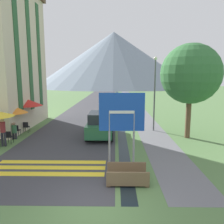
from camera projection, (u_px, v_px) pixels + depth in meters
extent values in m
plane|color=#517542|center=(110.00, 112.00, 27.12)|extent=(160.00, 160.00, 0.00)
cube|color=#38383D|center=(96.00, 103.00, 37.03)|extent=(6.40, 60.00, 0.01)
cube|color=slate|center=(132.00, 103.00, 36.94)|extent=(2.20, 60.00, 0.01)
cube|color=black|center=(118.00, 103.00, 36.97)|extent=(0.60, 60.00, 0.00)
cube|color=yellow|center=(44.00, 174.00, 9.83)|extent=(5.44, 0.44, 0.01)
cube|color=yellow|center=(49.00, 168.00, 10.53)|extent=(5.44, 0.44, 0.01)
cube|color=yellow|center=(53.00, 162.00, 11.22)|extent=(5.44, 0.44, 0.01)
cone|color=gray|center=(114.00, 60.00, 98.42)|extent=(70.38, 70.38, 24.14)
cube|color=#285633|center=(17.00, 50.00, 16.02)|extent=(0.06, 0.70, 9.39)
cube|color=#285633|center=(30.00, 54.00, 18.33)|extent=(0.06, 0.70, 9.39)
cube|color=#285633|center=(39.00, 56.00, 20.64)|extent=(0.06, 0.70, 9.39)
cylinder|color=gray|center=(109.00, 138.00, 10.64)|extent=(0.10, 0.10, 2.73)
cylinder|color=gray|center=(134.00, 139.00, 10.62)|extent=(0.10, 0.10, 2.73)
cube|color=#1947B7|center=(122.00, 112.00, 10.40)|extent=(2.18, 0.05, 1.84)
cube|color=white|center=(122.00, 112.00, 10.37)|extent=(1.20, 0.02, 0.14)
cube|color=brown|center=(127.00, 178.00, 9.10)|extent=(1.70, 1.10, 0.12)
cube|color=brown|center=(128.00, 178.00, 8.56)|extent=(1.70, 0.08, 0.45)
cube|color=brown|center=(127.00, 167.00, 9.56)|extent=(1.70, 0.08, 0.45)
cube|color=brown|center=(109.00, 181.00, 9.13)|extent=(0.16, 0.99, 0.08)
cube|color=brown|center=(146.00, 181.00, 9.11)|extent=(0.16, 0.99, 0.08)
cube|color=#28663D|center=(100.00, 127.00, 15.99)|extent=(1.78, 4.21, 0.84)
cube|color=#23282D|center=(100.00, 117.00, 15.66)|extent=(1.51, 2.32, 0.68)
cylinder|color=black|center=(91.00, 128.00, 17.36)|extent=(0.18, 0.60, 0.60)
cylinder|color=black|center=(112.00, 128.00, 17.33)|extent=(0.18, 0.60, 0.60)
cylinder|color=black|center=(86.00, 137.00, 14.78)|extent=(0.18, 0.60, 0.60)
cylinder|color=black|center=(112.00, 137.00, 14.76)|extent=(0.18, 0.60, 0.60)
cube|color=silver|center=(106.00, 105.00, 28.45)|extent=(1.64, 4.31, 0.84)
cube|color=#23282D|center=(106.00, 99.00, 28.12)|extent=(1.40, 2.37, 0.68)
cylinder|color=black|center=(101.00, 107.00, 29.85)|extent=(0.18, 0.60, 0.60)
cylinder|color=black|center=(112.00, 107.00, 29.83)|extent=(0.18, 0.60, 0.60)
cylinder|color=black|center=(99.00, 110.00, 27.21)|extent=(0.18, 0.60, 0.60)
cylinder|color=black|center=(112.00, 110.00, 27.19)|extent=(0.18, 0.60, 0.60)
cube|color=black|center=(9.00, 137.00, 14.33)|extent=(0.40, 0.40, 0.04)
cube|color=black|center=(8.00, 134.00, 14.12)|extent=(0.40, 0.04, 0.40)
cylinder|color=black|center=(8.00, 139.00, 14.53)|extent=(0.03, 0.03, 0.45)
cylinder|color=black|center=(13.00, 139.00, 14.53)|extent=(0.03, 0.03, 0.45)
cylinder|color=black|center=(6.00, 141.00, 14.20)|extent=(0.03, 0.03, 0.45)
cylinder|color=black|center=(11.00, 141.00, 14.19)|extent=(0.03, 0.03, 0.45)
cylinder|color=black|center=(1.00, 143.00, 13.69)|extent=(0.03, 0.03, 0.45)
cube|color=black|center=(27.00, 127.00, 17.21)|extent=(0.40, 0.40, 0.04)
cube|color=black|center=(26.00, 125.00, 17.00)|extent=(0.40, 0.04, 0.40)
cylinder|color=black|center=(26.00, 129.00, 17.42)|extent=(0.03, 0.03, 0.45)
cylinder|color=black|center=(30.00, 129.00, 17.41)|extent=(0.03, 0.03, 0.45)
cylinder|color=black|center=(24.00, 130.00, 17.08)|extent=(0.03, 0.03, 0.45)
cylinder|color=black|center=(28.00, 130.00, 17.08)|extent=(0.03, 0.03, 0.45)
cube|color=black|center=(17.00, 130.00, 16.11)|extent=(0.40, 0.40, 0.04)
cube|color=black|center=(16.00, 128.00, 15.90)|extent=(0.40, 0.04, 0.40)
cylinder|color=black|center=(16.00, 132.00, 16.32)|extent=(0.03, 0.03, 0.45)
cylinder|color=black|center=(21.00, 133.00, 16.31)|extent=(0.03, 0.03, 0.45)
cylinder|color=black|center=(14.00, 134.00, 15.98)|extent=(0.03, 0.03, 0.45)
cylinder|color=black|center=(19.00, 134.00, 15.98)|extent=(0.03, 0.03, 0.45)
cylinder|color=#B7B2A8|center=(14.00, 122.00, 16.27)|extent=(0.06, 0.06, 2.06)
cone|color=orange|center=(13.00, 109.00, 16.13)|extent=(2.09, 2.09, 0.54)
cylinder|color=#B7B2A8|center=(28.00, 115.00, 18.30)|extent=(0.06, 0.06, 2.34)
cone|color=red|center=(27.00, 102.00, 18.13)|extent=(2.47, 2.47, 0.54)
cylinder|color=#282833|center=(2.00, 139.00, 13.74)|extent=(0.14, 0.14, 0.91)
cylinder|color=#282833|center=(5.00, 139.00, 13.74)|extent=(0.14, 0.14, 0.91)
cylinder|color=maroon|center=(3.00, 127.00, 13.61)|extent=(0.32, 0.32, 0.65)
sphere|color=tan|center=(2.00, 120.00, 13.55)|extent=(0.22, 0.22, 0.22)
cylinder|color=#282833|center=(13.00, 136.00, 15.36)|extent=(0.14, 0.14, 0.46)
cylinder|color=#282833|center=(16.00, 136.00, 15.36)|extent=(0.14, 0.14, 0.46)
cylinder|color=#386B47|center=(14.00, 129.00, 15.28)|extent=(0.32, 0.32, 0.54)
sphere|color=#9E755B|center=(14.00, 124.00, 15.22)|extent=(0.22, 0.22, 0.22)
cylinder|color=#515156|center=(154.00, 96.00, 17.43)|extent=(0.12, 0.12, 5.66)
sphere|color=silver|center=(156.00, 58.00, 16.96)|extent=(0.28, 0.28, 0.28)
cylinder|color=brown|center=(188.00, 119.00, 15.57)|extent=(0.36, 0.36, 2.78)
sphere|color=#336B38|center=(191.00, 74.00, 15.07)|extent=(4.15, 4.15, 4.15)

